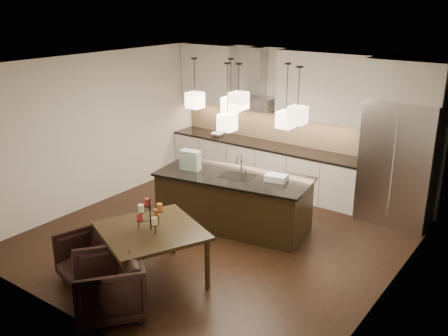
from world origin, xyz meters
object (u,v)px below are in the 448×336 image
Objects in this scene: refrigerator at (399,162)px; dining_table at (152,255)px; armchair_left at (89,258)px; island_body at (233,202)px; armchair_right at (108,286)px.

refrigerator is 1.69× the size of dining_table.
refrigerator is 5.27m from armchair_left.
island_body is 2.97m from armchair_right.
refrigerator is at bearing 73.34° from armchair_left.
refrigerator is 4.48m from dining_table.
refrigerator is 2.86× the size of armchair_left.
refrigerator is 5.23m from armchair_right.
island_body is at bearing 92.05° from armchair_left.
refrigerator is 2.90m from island_body.
refrigerator is 2.54× the size of armchair_right.
dining_table is 0.87m from armchair_left.
dining_table is 0.90m from armchair_right.
refrigerator is at bearing 106.20° from armchair_right.
refrigerator is 0.86× the size of island_body.
island_body is (-2.15, -1.85, -0.64)m from refrigerator.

